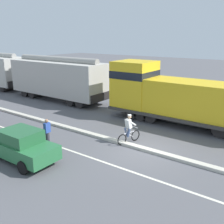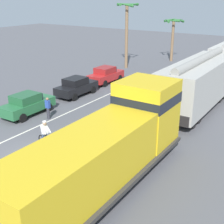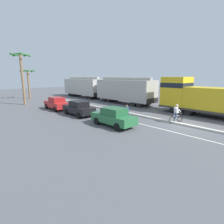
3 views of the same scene
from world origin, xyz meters
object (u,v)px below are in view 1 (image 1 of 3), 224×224
Objects in this scene: parked_car_green at (20,145)px; cyclist at (129,130)px; locomotive at (178,99)px; hopper_car_lead at (58,79)px; pedestrian_by_cars at (47,132)px.

cyclist reaches higher than parked_car_green.
locomotive is 5.23m from cyclist.
hopper_car_lead is 12.47m from cyclist.
locomotive reaches higher than cyclist.
locomotive reaches higher than pedestrian_by_cars.
cyclist is 1.06× the size of pedestrian_by_cars.
locomotive is at bearing -9.36° from cyclist.
hopper_car_lead is at bearing 38.74° from parked_car_green.
cyclist is at bearing -47.70° from pedestrian_by_cars.
parked_car_green is at bearing 147.26° from cyclist.
cyclist is (-5.07, -11.32, -1.26)m from hopper_car_lead.
pedestrian_by_cars is at bearing 5.52° from parked_car_green.
locomotive reaches higher than hopper_car_lead.
cyclist is at bearing 170.64° from locomotive.
hopper_car_lead is 6.18× the size of cyclist.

